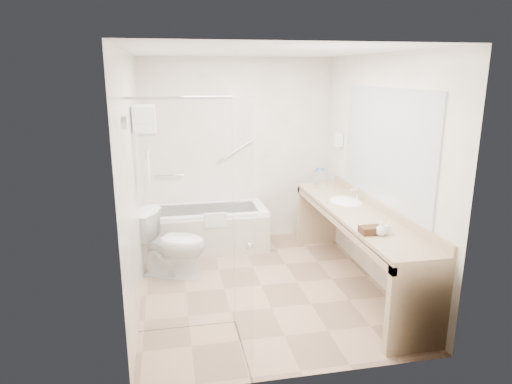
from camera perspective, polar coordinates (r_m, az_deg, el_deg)
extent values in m
plane|color=tan|center=(5.19, 0.65, -11.58)|extent=(3.20, 3.20, 0.00)
cube|color=white|center=(4.65, 0.75, 17.19)|extent=(2.60, 3.20, 0.10)
cube|color=white|center=(6.31, -2.29, 5.16)|extent=(2.60, 0.10, 2.50)
cube|color=white|center=(3.27, 6.44, -4.12)|extent=(2.60, 0.10, 2.50)
cube|color=white|center=(4.68, -15.07, 1.25)|extent=(0.10, 3.20, 2.50)
cube|color=white|center=(5.19, 14.92, 2.55)|extent=(0.10, 3.20, 2.50)
cube|color=white|center=(6.16, -6.30, -4.53)|extent=(1.60, 0.70, 0.55)
cube|color=beige|center=(5.83, -5.98, -5.92)|extent=(1.60, 0.02, 0.50)
cube|color=silver|center=(5.77, -5.06, -3.50)|extent=(0.28, 0.06, 0.18)
cylinder|color=silver|center=(6.26, -10.83, 2.02)|extent=(0.40, 0.03, 0.03)
cylinder|color=silver|center=(6.27, -2.68, 5.09)|extent=(0.53, 0.03, 0.33)
cube|color=silver|center=(4.05, -9.12, -3.46)|extent=(0.90, 0.01, 2.10)
cube|color=silver|center=(3.67, -1.77, -5.25)|extent=(0.02, 0.90, 2.10)
cylinder|color=silver|center=(3.86, -9.77, 11.52)|extent=(0.90, 0.02, 0.02)
sphere|color=silver|center=(3.55, -0.88, -6.79)|extent=(0.05, 0.05, 0.05)
cylinder|color=silver|center=(3.43, -16.19, 8.26)|extent=(0.04, 0.10, 0.10)
cube|color=silver|center=(4.94, -13.66, 7.34)|extent=(0.24, 0.55, 0.02)
cylinder|color=silver|center=(4.97, -13.51, 4.83)|extent=(0.02, 0.55, 0.02)
cube|color=silver|center=(5.00, -13.40, 3.03)|extent=(0.03, 0.42, 0.32)
cube|color=silver|center=(4.93, -13.70, 7.99)|extent=(0.22, 0.40, 0.08)
cube|color=silver|center=(4.93, -13.76, 8.98)|extent=(0.22, 0.40, 0.08)
cube|color=silver|center=(4.92, -13.83, 9.97)|extent=(0.22, 0.40, 0.08)
cube|color=#CAAD86|center=(5.05, 12.52, -2.63)|extent=(0.55, 2.70, 0.05)
cube|color=#CAAD86|center=(5.13, 15.23, -1.63)|extent=(0.03, 2.70, 0.10)
cube|color=#CAAD86|center=(4.97, 9.78, -3.43)|extent=(0.04, 2.70, 0.08)
cube|color=#CAAD86|center=(4.13, 19.56, -13.59)|extent=(0.55, 0.08, 0.80)
cube|color=#CAAD86|center=(6.34, 7.63, -2.84)|extent=(0.55, 0.08, 0.80)
ellipsoid|color=white|center=(5.41, 11.14, -1.42)|extent=(0.40, 0.52, 0.14)
cylinder|color=silver|center=(5.44, 12.61, -0.22)|extent=(0.03, 0.03, 0.14)
cube|color=#B4B9C1|center=(5.00, 15.78, 5.54)|extent=(0.02, 2.00, 1.20)
cube|color=white|center=(6.08, 10.32, 6.47)|extent=(0.08, 0.10, 0.18)
imported|color=white|center=(5.38, -10.41, -6.35)|extent=(0.90, 0.71, 0.77)
cube|color=#482819|center=(4.38, 14.18, -4.64)|extent=(0.20, 0.14, 0.07)
imported|color=white|center=(4.41, 16.18, -4.72)|extent=(0.09, 0.13, 0.06)
imported|color=white|center=(4.35, 15.35, -4.61)|extent=(0.12, 0.14, 0.10)
cylinder|color=silver|center=(6.12, 7.61, 1.85)|extent=(0.07, 0.07, 0.19)
cylinder|color=blue|center=(6.10, 7.64, 2.87)|extent=(0.04, 0.04, 0.03)
cylinder|color=silver|center=(6.12, 7.48, 1.77)|extent=(0.06, 0.06, 0.18)
cylinder|color=blue|center=(6.10, 7.51, 2.69)|extent=(0.03, 0.03, 0.03)
cylinder|color=silver|center=(6.15, 8.29, 1.85)|extent=(0.07, 0.07, 0.19)
cylinder|color=blue|center=(6.13, 8.33, 2.82)|extent=(0.04, 0.04, 0.03)
cylinder|color=silver|center=(5.87, 8.32, 0.69)|extent=(0.06, 0.06, 0.08)
cylinder|color=silver|center=(5.94, 7.47, 0.98)|extent=(0.09, 0.09, 0.10)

